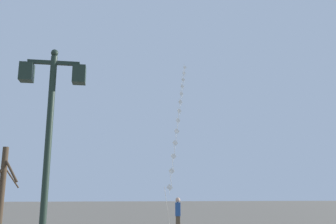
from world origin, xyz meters
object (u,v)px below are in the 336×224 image
(kite_train, at_px, (178,117))
(bare_tree, at_px, (2,194))
(kite_flyer, at_px, (178,215))
(twin_lantern_lamp_post, at_px, (50,118))

(kite_train, xyz_separation_m, bare_tree, (-8.75, -12.16, -5.58))
(kite_flyer, height_order, bare_tree, bare_tree)
(bare_tree, bearing_deg, kite_train, 54.27)
(kite_train, distance_m, kite_flyer, 11.41)
(twin_lantern_lamp_post, relative_size, bare_tree, 1.40)
(twin_lantern_lamp_post, xyz_separation_m, kite_train, (6.25, 18.47, 3.99))
(bare_tree, bearing_deg, kite_flyer, 23.15)
(twin_lantern_lamp_post, xyz_separation_m, kite_flyer, (4.48, 9.30, -2.55))
(kite_flyer, bearing_deg, bare_tree, 124.45)
(twin_lantern_lamp_post, relative_size, kite_flyer, 2.92)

